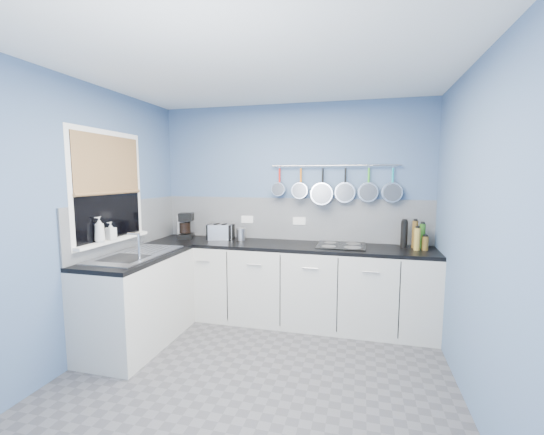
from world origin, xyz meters
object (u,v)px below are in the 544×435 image
at_px(soap_bottle_a, 99,230).
at_px(paper_towel, 182,226).
at_px(hob, 341,246).
at_px(coffee_maker, 186,226).
at_px(soap_bottle_b, 111,231).
at_px(toaster, 221,232).
at_px(canister, 241,234).

relative_size(soap_bottle_a, paper_towel, 0.86).
xyz_separation_m(soap_bottle_a, hob, (2.14, 1.13, -0.26)).
bearing_deg(coffee_maker, hob, -17.20).
height_order(soap_bottle_b, toaster, soap_bottle_b).
height_order(soap_bottle_b, paper_towel, soap_bottle_b).
relative_size(toaster, hob, 0.55).
relative_size(soap_bottle_a, hob, 0.46).
bearing_deg(toaster, coffee_maker, 169.54).
height_order(canister, hob, canister).
distance_m(soap_bottle_b, hob, 2.37).
xyz_separation_m(coffee_maker, hob, (1.88, -0.02, -0.15)).
xyz_separation_m(coffee_maker, toaster, (0.44, 0.04, -0.06)).
bearing_deg(hob, canister, 176.80).
bearing_deg(paper_towel, soap_bottle_b, -99.73).
height_order(coffee_maker, toaster, coffee_maker).
bearing_deg(toaster, soap_bottle_b, -139.11).
height_order(soap_bottle_b, coffee_maker, soap_bottle_b).
relative_size(soap_bottle_b, coffee_maker, 0.56).
xyz_separation_m(soap_bottle_b, coffee_maker, (0.26, 1.01, -0.08)).
xyz_separation_m(soap_bottle_b, paper_towel, (0.18, 1.06, -0.10)).
bearing_deg(coffee_maker, canister, -13.05).
relative_size(soap_bottle_b, paper_towel, 0.62).
distance_m(soap_bottle_b, coffee_maker, 1.04).
bearing_deg(coffee_maker, soap_bottle_a, -119.07).
bearing_deg(paper_towel, coffee_maker, -35.01).
distance_m(soap_bottle_b, toaster, 1.27).
bearing_deg(toaster, canister, -14.27).
height_order(soap_bottle_b, hob, soap_bottle_b).
distance_m(soap_bottle_a, coffee_maker, 1.19).
bearing_deg(soap_bottle_b, canister, 47.66).
bearing_deg(soap_bottle_b, hob, 24.70).
height_order(soap_bottle_a, hob, soap_bottle_a).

